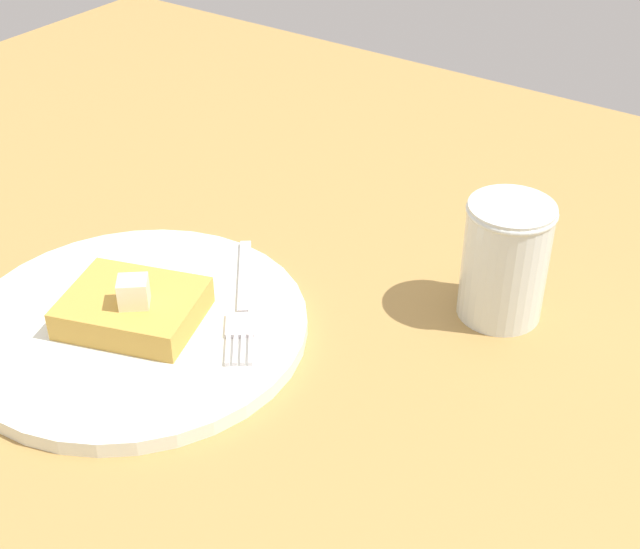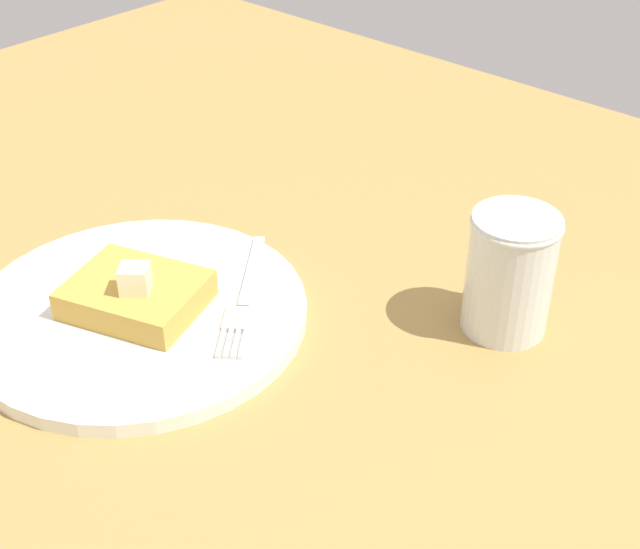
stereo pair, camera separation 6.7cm
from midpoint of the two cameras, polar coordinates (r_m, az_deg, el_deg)
The scene contains 6 objects.
table_surface at distance 81.62cm, azimuth -13.65°, elevation 1.03°, with size 104.50×104.50×2.53cm, color #A88144.
plate at distance 70.18cm, azimuth -14.42°, elevation -3.28°, with size 26.32×26.32×1.20cm.
toast_slice_center at distance 69.21cm, azimuth -14.62°, elevation -2.18°, with size 7.97×9.93×2.29cm, color gold.
butter_pat_primary at distance 66.99cm, azimuth -14.68°, elevation -1.19°, with size 2.18×1.96×2.18cm, color #F8F0C4.
fork at distance 69.39cm, azimuth -7.83°, elevation -2.14°, with size 13.56×10.89×0.36cm.
syrup_jar at distance 68.78cm, azimuth 9.02°, elevation 0.45°, with size 6.80×6.80×9.73cm.
Camera 1 is at (45.44, 51.05, 44.86)cm, focal length 50.00 mm.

